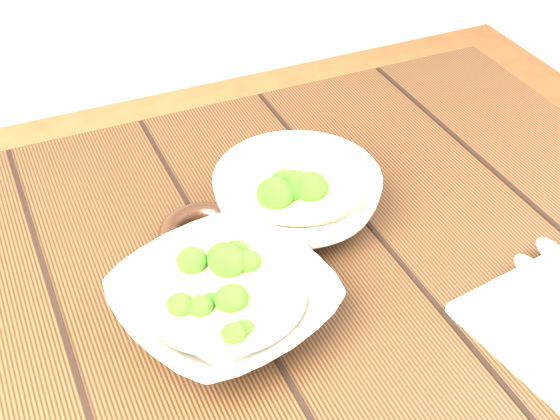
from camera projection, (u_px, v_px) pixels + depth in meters
name	position (u px, v px, depth m)	size (l,w,h in m)	color
table	(252.00, 347.00, 1.00)	(1.20, 0.80, 0.75)	black
soup_bowl_front	(224.00, 302.00, 0.86)	(0.29, 0.29, 0.07)	silver
soup_bowl_back	(297.00, 196.00, 1.00)	(0.26, 0.26, 0.08)	silver
trivet	(202.00, 233.00, 0.97)	(0.11, 0.11, 0.03)	black
spoon_left	(547.00, 289.00, 0.89)	(0.04, 0.19, 0.01)	#9D9A8B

